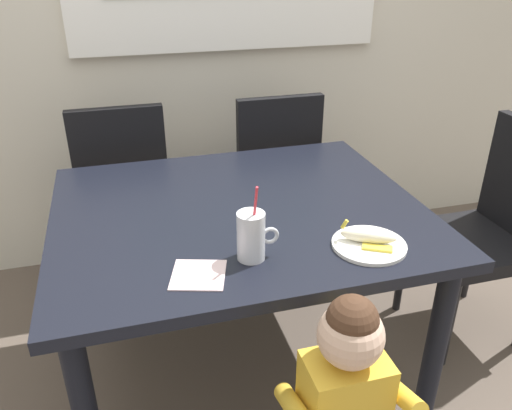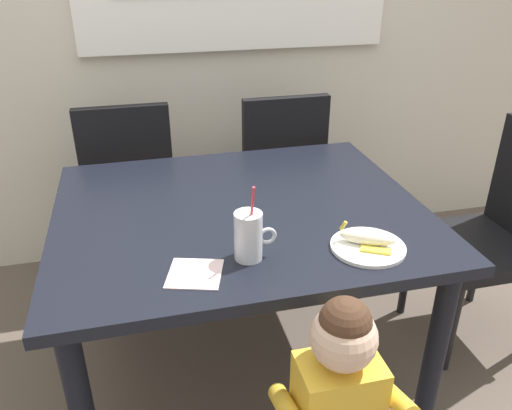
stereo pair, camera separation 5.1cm
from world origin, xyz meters
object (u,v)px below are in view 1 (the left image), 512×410
Objects in this scene: toddler_standing at (344,394)px; peeled_banana at (369,237)px; dining_chair_left at (124,185)px; dining_chair_right at (272,170)px; snack_plate at (369,245)px; dining_chair_far at (492,222)px; milk_cup at (251,239)px; paper_napkin at (198,275)px; dining_table at (239,231)px.

peeled_banana is (0.21, 0.33, 0.26)m from toddler_standing.
toddler_standing is 0.47m from peeled_banana.
dining_chair_right is at bearing 177.86° from dining_chair_left.
toddler_standing is 3.64× the size of snack_plate.
milk_cup is at bearing -74.93° from dining_chair_far.
dining_table is at bearing 60.47° from paper_napkin.
toddler_standing is at bearing 108.70° from dining_chair_left.
dining_table is 0.44m from paper_napkin.
dining_table is at bearing 99.39° from toddler_standing.
milk_cup is (-0.16, 0.36, 0.30)m from toddler_standing.
dining_chair_left is at bearing 121.78° from peeled_banana.
dining_chair_far reaches higher than paper_napkin.
snack_plate reaches higher than dining_table.
dining_table is at bearing 116.03° from dining_chair_left.
milk_cup is at bearing -97.43° from dining_table.
dining_chair_far is 1.37m from paper_napkin.
dining_chair_far reaches higher than peeled_banana.
paper_napkin is at bearing 63.21° from dining_chair_right.
dining_chair_right is at bearing 87.97° from peeled_banana.
dining_chair_left is 1.38m from peeled_banana.
dining_chair_left is 1.38m from snack_plate.
toddler_standing is (0.50, -1.48, -0.02)m from dining_chair_left.
toddler_standing is at bearing -80.61° from dining_table.
milk_cup reaches higher than dining_chair_left.
milk_cup reaches higher than dining_chair_right.
dining_chair_right is 1.15m from peeled_banana.
toddler_standing and peeled_banana have the same top height.
toddler_standing is 0.45m from snack_plate.
toddler_standing is 0.49m from milk_cup.
peeled_banana is (-0.04, -1.12, 0.25)m from dining_chair_right.
dining_chair_left is at bearing 121.62° from snack_plate.
milk_cup is 0.19m from paper_napkin.
paper_napkin is at bearing 135.83° from toddler_standing.
dining_chair_left is at bearing -118.69° from dining_chair_far.
dining_chair_left and dining_chair_far have the same top height.
dining_table is 0.86m from dining_chair_right.
snack_plate is (0.71, -1.16, 0.22)m from dining_chair_left.
dining_chair_right reaches higher than peeled_banana.
paper_napkin is at bearing -119.53° from dining_table.
dining_chair_right reaches higher than dining_table.
dining_chair_left is 0.75m from dining_chair_right.
dining_table is at bearing 64.59° from dining_chair_right.
paper_napkin is (-0.21, -0.37, 0.10)m from dining_table.
dining_chair_far is at bearing 34.24° from toddler_standing.
snack_plate is 0.54m from paper_napkin.
dining_chair_right is 6.40× the size of paper_napkin.
milk_cup is 0.37m from peeled_banana.
milk_cup is (0.35, -1.12, 0.28)m from dining_chair_left.
dining_chair_left reaches higher than toddler_standing.
paper_napkin is at bearing -178.87° from snack_plate.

